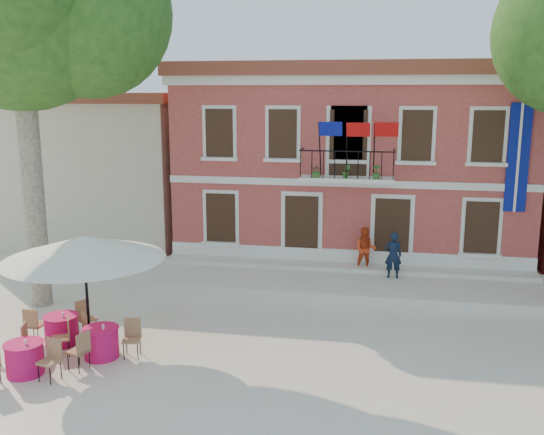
{
  "coord_description": "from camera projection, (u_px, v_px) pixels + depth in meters",
  "views": [
    {
      "loc": [
        3.16,
        -15.17,
        6.46
      ],
      "look_at": [
        -0.23,
        3.5,
        2.5
      ],
      "focal_mm": 40.0,
      "sensor_mm": 36.0,
      "label": 1
    }
  ],
  "objects": [
    {
      "name": "cafe_table_2",
      "position": [
        61.0,
        328.0,
        15.73
      ],
      "size": [
        1.64,
        1.87,
        0.95
      ],
      "color": "#E31557",
      "rests_on": "ground"
    },
    {
      "name": "main_building",
      "position": [
        353.0,
        158.0,
        24.98
      ],
      "size": [
        13.5,
        9.59,
        7.5
      ],
      "color": "#CA494A",
      "rests_on": "ground"
    },
    {
      "name": "plane_tree_west",
      "position": [
        18.0,
        4.0,
        16.95
      ],
      "size": [
        6.1,
        6.1,
        11.98
      ],
      "color": "#A59E84",
      "rests_on": "ground"
    },
    {
      "name": "cafe_table_1",
      "position": [
        24.0,
        357.0,
        14.02
      ],
      "size": [
        1.8,
        1.82,
        0.95
      ],
      "color": "#E31557",
      "rests_on": "ground"
    },
    {
      "name": "cafe_table_3",
      "position": [
        101.0,
        341.0,
        14.92
      ],
      "size": [
        1.78,
        1.83,
        0.95
      ],
      "color": "#E31557",
      "rests_on": "ground"
    },
    {
      "name": "pedestrian_navy",
      "position": [
        393.0,
        255.0,
        20.25
      ],
      "size": [
        0.61,
        0.43,
        1.57
      ],
      "primitive_type": "imported",
      "rotation": [
        0.0,
        0.0,
        3.24
      ],
      "color": "#0E1A31",
      "rests_on": "terrace"
    },
    {
      "name": "terrace",
      "position": [
        342.0,
        283.0,
        20.34
      ],
      "size": [
        14.0,
        3.4,
        0.3
      ],
      "primitive_type": "cube",
      "color": "silver",
      "rests_on": "ground"
    },
    {
      "name": "ground",
      "position": [
        258.0,
        333.0,
        16.49
      ],
      "size": [
        90.0,
        90.0,
        0.0
      ],
      "primitive_type": "plane",
      "color": "beige",
      "rests_on": "ground"
    },
    {
      "name": "neighbor_west",
      "position": [
        105.0,
        163.0,
        28.09
      ],
      "size": [
        9.4,
        9.4,
        6.4
      ],
      "color": "beige",
      "rests_on": "ground"
    },
    {
      "name": "pedestrian_orange",
      "position": [
        365.0,
        249.0,
        21.0
      ],
      "size": [
        0.77,
        0.6,
        1.56
      ],
      "primitive_type": "imported",
      "rotation": [
        0.0,
        0.0,
        -0.01
      ],
      "color": "red",
      "rests_on": "terrace"
    },
    {
      "name": "patio_umbrella",
      "position": [
        84.0,
        248.0,
        14.93
      ],
      "size": [
        3.99,
        3.99,
        2.97
      ],
      "color": "black",
      "rests_on": "ground"
    }
  ]
}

